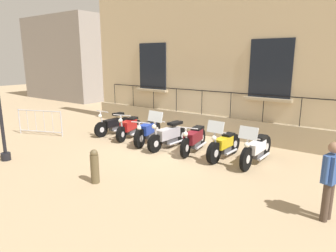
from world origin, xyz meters
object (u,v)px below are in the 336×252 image
motorcycle_yellow (224,146)px  pedestrian_standing (330,177)px  motorcycle_maroon (194,139)px  motorcycle_blue (148,132)px  crowd_barrier (40,122)px  motorcycle_black (113,124)px  motorcycle_red (129,128)px  motorcycle_silver (169,135)px  motorcycle_white (256,150)px  bollard (95,166)px

motorcycle_yellow → pedestrian_standing: (2.20, 3.26, 0.47)m
motorcycle_maroon → motorcycle_blue: bearing=-87.6°
motorcycle_blue → motorcycle_maroon: (-0.08, 1.95, 0.00)m
motorcycle_maroon → crowd_barrier: 6.59m
motorcycle_black → pedestrian_standing: 8.71m
motorcycle_black → motorcycle_yellow: bearing=88.6°
motorcycle_red → motorcycle_blue: (0.11, 1.06, 0.02)m
motorcycle_silver → pedestrian_standing: 5.77m
motorcycle_silver → pedestrian_standing: (2.10, 5.35, 0.44)m
motorcycle_yellow → pedestrian_standing: size_ratio=1.22×
motorcycle_blue → motorcycle_white: bearing=92.5°
motorcycle_black → motorcycle_blue: motorcycle_black is taller
pedestrian_standing → motorcycle_black: bearing=-105.5°
motorcycle_red → motorcycle_white: size_ratio=0.85×
motorcycle_blue → motorcycle_red: bearing=-95.8°
motorcycle_yellow → motorcycle_maroon: bearing=-90.9°
motorcycle_red → pedestrian_standing: bearing=73.1°
motorcycle_blue → pedestrian_standing: pedestrian_standing is taller
motorcycle_black → motorcycle_silver: (0.22, 3.02, 0.04)m
crowd_barrier → bollard: bearing=71.3°
motorcycle_blue → motorcycle_white: size_ratio=0.92×
motorcycle_maroon → bollard: 3.77m
motorcycle_red → motorcycle_white: 5.15m
motorcycle_red → motorcycle_white: motorcycle_white is taller
motorcycle_white → motorcycle_black: bearing=-90.1°
motorcycle_yellow → bollard: motorcycle_yellow is taller
motorcycle_silver → crowd_barrier: (1.67, -5.36, 0.11)m
motorcycle_black → motorcycle_maroon: 4.00m
motorcycle_blue → motorcycle_maroon: motorcycle_maroon is taller
motorcycle_silver → motorcycle_red: bearing=-94.0°
motorcycle_yellow → crowd_barrier: motorcycle_yellow is taller
bollard → crowd_barrier: bearing=-108.7°
motorcycle_white → motorcycle_blue: bearing=-87.5°
motorcycle_black → motorcycle_silver: size_ratio=0.92×
crowd_barrier → bollard: 5.96m
motorcycle_white → motorcycle_silver: bearing=-86.1°
motorcycle_yellow → motorcycle_blue: bearing=-88.8°
motorcycle_silver → motorcycle_white: size_ratio=0.96×
motorcycle_white → motorcycle_yellow: bearing=-83.6°
motorcycle_maroon → motorcycle_yellow: bearing=89.1°
motorcycle_white → pedestrian_standing: size_ratio=1.39×
motorcycle_maroon → motorcycle_red: bearing=-90.5°
motorcycle_white → crowd_barrier: motorcycle_white is taller
crowd_barrier → pedestrian_standing: size_ratio=1.20×
motorcycle_yellow → motorcycle_black: bearing=-91.4°
motorcycle_black → crowd_barrier: 3.01m
motorcycle_blue → motorcycle_yellow: motorcycle_yellow is taller
crowd_barrier → bollard: crowd_barrier is taller
motorcycle_blue → motorcycle_maroon: 1.95m
motorcycle_blue → crowd_barrier: crowd_barrier is taller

